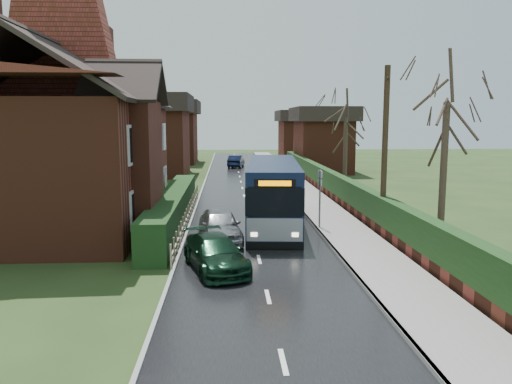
{
  "coord_description": "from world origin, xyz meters",
  "views": [
    {
      "loc": [
        -1.17,
        -20.02,
        5.15
      ],
      "look_at": [
        0.2,
        3.35,
        1.8
      ],
      "focal_mm": 35.0,
      "sensor_mm": 36.0,
      "label": 1
    }
  ],
  "objects": [
    {
      "name": "ground",
      "position": [
        0.0,
        0.0,
        0.0
      ],
      "size": [
        140.0,
        140.0,
        0.0
      ],
      "primitive_type": "plane",
      "color": "#374A20",
      "rests_on": "ground"
    },
    {
      "name": "bus",
      "position": [
        1.13,
        4.42,
        1.56
      ],
      "size": [
        3.21,
        10.49,
        3.14
      ],
      "rotation": [
        0.0,
        0.0,
        -0.08
      ],
      "color": "#0E1732",
      "rests_on": "ground"
    },
    {
      "name": "tree_house_side",
      "position": [
        -12.23,
        11.89,
        7.64
      ],
      "size": [
        4.5,
        4.5,
        10.22
      ],
      "color": "#3A2F22",
      "rests_on": "ground"
    },
    {
      "name": "brick_house",
      "position": [
        -8.73,
        4.78,
        4.38
      ],
      "size": [
        9.3,
        14.6,
        10.3
      ],
      "color": "maroon",
      "rests_on": "ground"
    },
    {
      "name": "road",
      "position": [
        0.0,
        10.0,
        0.01
      ],
      "size": [
        6.0,
        100.0,
        0.02
      ],
      "primitive_type": "cube",
      "color": "black",
      "rests_on": "ground"
    },
    {
      "name": "picket_fence",
      "position": [
        -3.15,
        5.0,
        0.45
      ],
      "size": [
        0.1,
        16.0,
        0.9
      ],
      "primitive_type": null,
      "color": "gray",
      "rests_on": "ground"
    },
    {
      "name": "tree_right_far",
      "position": [
        6.67,
        12.59,
        5.72
      ],
      "size": [
        3.96,
        3.96,
        7.66
      ],
      "color": "#36291F",
      "rests_on": "ground"
    },
    {
      "name": "tree_right_near",
      "position": [
        7.54,
        -0.51,
        6.27
      ],
      "size": [
        3.88,
        3.88,
        8.39
      ],
      "color": "#3E2D25",
      "rests_on": "ground"
    },
    {
      "name": "car_distant",
      "position": [
        -0.14,
        35.59,
        0.67
      ],
      "size": [
        2.05,
        4.26,
        1.35
      ],
      "primitive_type": "imported",
      "rotation": [
        0.0,
        0.0,
        2.98
      ],
      "color": "black",
      "rests_on": "ground"
    },
    {
      "name": "pavement",
      "position": [
        4.25,
        10.0,
        0.07
      ],
      "size": [
        2.5,
        100.0,
        0.14
      ],
      "primitive_type": "cube",
      "color": "slate",
      "rests_on": "ground"
    },
    {
      "name": "car_green",
      "position": [
        -1.6,
        -3.15,
        0.59
      ],
      "size": [
        2.73,
        4.39,
        1.19
      ],
      "primitive_type": "imported",
      "rotation": [
        0.0,
        0.0,
        0.28
      ],
      "color": "black",
      "rests_on": "ground"
    },
    {
      "name": "bus_stop_sign",
      "position": [
        3.2,
        3.01,
        1.9
      ],
      "size": [
        0.12,
        0.44,
        2.88
      ],
      "rotation": [
        0.0,
        0.0,
        0.14
      ],
      "color": "slate",
      "rests_on": "ground"
    },
    {
      "name": "right_wall_hedge",
      "position": [
        5.8,
        10.0,
        1.02
      ],
      "size": [
        0.6,
        50.0,
        1.8
      ],
      "color": "maroon",
      "rests_on": "ground"
    },
    {
      "name": "car_silver",
      "position": [
        -1.5,
        1.0,
        0.7
      ],
      "size": [
        2.14,
        4.29,
        1.41
      ],
      "primitive_type": "imported",
      "rotation": [
        0.0,
        0.0,
        0.12
      ],
      "color": "#9E9EA3",
      "rests_on": "ground"
    },
    {
      "name": "kerb_right",
      "position": [
        3.05,
        10.0,
        0.07
      ],
      "size": [
        0.12,
        100.0,
        0.14
      ],
      "primitive_type": "cube",
      "color": "gray",
      "rests_on": "ground"
    },
    {
      "name": "telegraph_pole",
      "position": [
        5.8,
        1.66,
        3.81
      ],
      "size": [
        0.29,
        0.96,
        7.53
      ],
      "rotation": [
        0.0,
        0.0,
        -0.22
      ],
      "color": "#2F2114",
      "rests_on": "ground"
    },
    {
      "name": "kerb_left",
      "position": [
        -3.05,
        10.0,
        0.05
      ],
      "size": [
        0.12,
        100.0,
        0.1
      ],
      "primitive_type": "cube",
      "color": "gray",
      "rests_on": "ground"
    },
    {
      "name": "front_hedge",
      "position": [
        -3.9,
        5.0,
        0.8
      ],
      "size": [
        1.2,
        16.0,
        1.6
      ],
      "primitive_type": "cube",
      "color": "black",
      "rests_on": "ground"
    }
  ]
}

